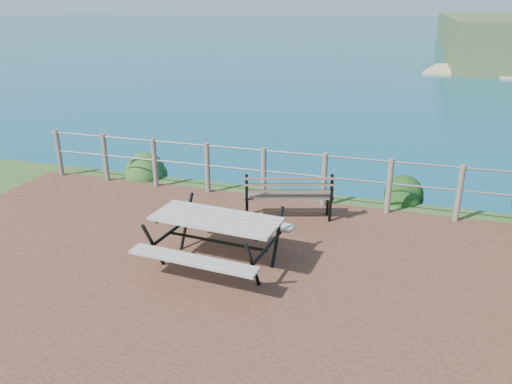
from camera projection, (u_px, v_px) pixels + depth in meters
ground at (190, 287)px, 6.59m from camera, size 10.00×7.00×0.12m
ocean at (417, 15)px, 184.97m from camera, size 1200.00×1200.00×0.00m
safety_railing at (264, 171)px, 9.37m from camera, size 9.40×0.10×1.00m
picnic_table at (217, 236)px, 6.93m from camera, size 1.82×1.53×0.75m
park_bench at (288, 188)px, 8.50m from camera, size 1.57×0.84×0.86m
shrub_lip_west at (139, 173)px, 11.04m from camera, size 0.87×0.87×0.66m
shrub_lip_east at (405, 197)px, 9.68m from camera, size 0.77×0.77×0.51m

